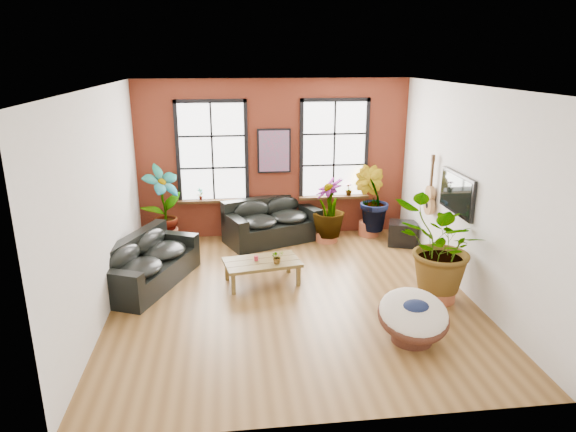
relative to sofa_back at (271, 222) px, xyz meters
name	(u,v)px	position (x,y,z in m)	size (l,w,h in m)	color
room	(291,196)	(0.12, -2.68, 1.33)	(6.04, 6.54, 3.54)	brown
sofa_back	(271,222)	(0.00, 0.00, 0.00)	(2.25, 1.67, 0.93)	black
sofa_left	(147,264)	(-2.42, -2.04, -0.03)	(1.71, 2.37, 0.86)	black
coffee_table	(262,263)	(-0.36, -2.25, -0.04)	(1.45, 0.99, 0.51)	brown
papasan_chair	(413,316)	(1.65, -4.49, -0.03)	(1.05, 1.06, 0.77)	#502A1C
poster	(274,151)	(0.12, 0.36, 1.53)	(0.74, 0.06, 0.98)	black
tv_wall_unit	(449,195)	(3.05, -2.23, 1.12)	(0.13, 1.86, 1.20)	black
media_box	(403,234)	(2.83, -0.63, -0.17)	(0.75, 0.68, 0.51)	black
pot_back_left	(167,237)	(-2.29, -0.08, -0.23)	(0.68, 0.68, 0.38)	#B55B3B
pot_back_right	(369,228)	(2.26, 0.05, -0.25)	(0.55, 0.55, 0.33)	#B55B3B
pot_right_wall	(438,288)	(2.54, -3.27, -0.21)	(0.68, 0.68, 0.42)	#B55B3B
pot_mid	(327,234)	(1.22, -0.22, -0.25)	(0.49, 0.49, 0.35)	#B55B3B
floor_plant_back_left	(163,203)	(-2.29, -0.09, 0.55)	(0.86, 0.58, 1.64)	#0F3A14
floor_plant_back_right	(371,199)	(2.27, 0.02, 0.46)	(0.80, 0.64, 1.45)	#0F3A14
floor_plant_right_wall	(440,247)	(2.51, -3.29, 0.53)	(1.42, 1.23, 1.58)	#0F3A14
floor_plant_mid	(329,207)	(1.25, -0.24, 0.37)	(0.73, 0.73, 1.29)	#0F3A14
table_plant	(277,257)	(-0.10, -2.38, 0.13)	(0.22, 0.19, 0.24)	#0F3A14
sill_plant_left	(200,194)	(-1.53, 0.31, 0.61)	(0.14, 0.10, 0.27)	#0F3A14
sill_plant_right	(349,190)	(1.82, 0.31, 0.61)	(0.15, 0.15, 0.27)	#0F3A14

